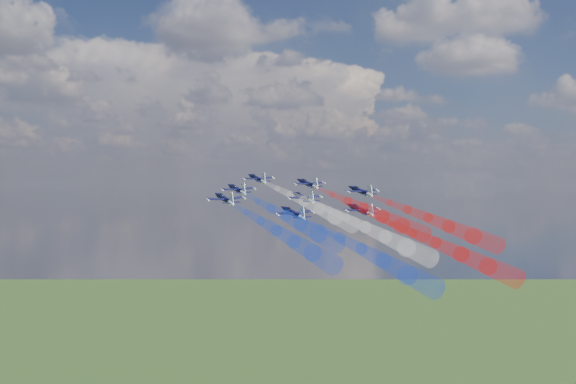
# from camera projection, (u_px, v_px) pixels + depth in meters

# --- Properties ---
(jet_lead) EXTENTS (13.25, 13.97, 5.43)m
(jet_lead) POSITION_uv_depth(u_px,v_px,m) (257.00, 179.00, 168.61)
(jet_lead) COLOR black
(trail_lead) EXTENTS (25.06, 34.83, 12.17)m
(trail_lead) POSITION_uv_depth(u_px,v_px,m) (304.00, 201.00, 147.53)
(trail_lead) COLOR white
(jet_inner_left) EXTENTS (13.25, 13.97, 5.43)m
(jet_inner_left) POSITION_uv_depth(u_px,v_px,m) (237.00, 189.00, 155.07)
(jet_inner_left) COLOR black
(trail_inner_left) EXTENTS (25.06, 34.83, 12.17)m
(trail_inner_left) POSITION_uv_depth(u_px,v_px,m) (286.00, 216.00, 133.99)
(trail_inner_left) COLOR #1739C7
(jet_inner_right) EXTENTS (13.25, 13.97, 5.43)m
(jet_inner_right) POSITION_uv_depth(u_px,v_px,m) (308.00, 184.00, 162.01)
(jet_inner_right) COLOR black
(trail_inner_right) EXTENTS (25.06, 34.83, 12.17)m
(trail_inner_right) POSITION_uv_depth(u_px,v_px,m) (365.00, 208.00, 140.93)
(trail_inner_right) COLOR red
(jet_outer_left) EXTENTS (13.25, 13.97, 5.43)m
(jet_outer_left) POSITION_uv_depth(u_px,v_px,m) (225.00, 199.00, 141.01)
(jet_outer_left) COLOR black
(trail_outer_left) EXTENTS (25.06, 34.83, 12.17)m
(trail_outer_left) POSITION_uv_depth(u_px,v_px,m) (277.00, 230.00, 119.93)
(trail_outer_left) COLOR #1739C7
(jet_center_third) EXTENTS (13.25, 13.97, 5.43)m
(jet_center_third) POSITION_uv_depth(u_px,v_px,m) (303.00, 198.00, 149.34)
(jet_center_third) COLOR black
(trail_center_third) EXTENTS (25.06, 34.83, 12.17)m
(trail_center_third) POSITION_uv_depth(u_px,v_px,m) (365.00, 227.00, 128.26)
(trail_center_third) COLOR white
(jet_outer_right) EXTENTS (13.25, 13.97, 5.43)m
(jet_outer_right) POSITION_uv_depth(u_px,v_px,m) (361.00, 191.00, 157.50)
(jet_outer_right) COLOR black
(trail_outer_right) EXTENTS (25.06, 34.83, 12.17)m
(trail_outer_right) POSITION_uv_depth(u_px,v_px,m) (428.00, 218.00, 136.43)
(trail_outer_right) COLOR red
(jet_rear_left) EXTENTS (13.25, 13.97, 5.43)m
(jet_rear_left) POSITION_uv_depth(u_px,v_px,m) (293.00, 213.00, 135.24)
(jet_rear_left) COLOR black
(trail_rear_left) EXTENTS (25.06, 34.83, 12.17)m
(trail_rear_left) POSITION_uv_depth(u_px,v_px,m) (361.00, 249.00, 114.17)
(trail_rear_left) COLOR #1739C7
(jet_rear_right) EXTENTS (13.25, 13.97, 5.43)m
(jet_rear_right) POSITION_uv_depth(u_px,v_px,m) (360.00, 210.00, 142.68)
(jet_rear_right) COLOR black
(trail_rear_right) EXTENTS (25.06, 34.83, 12.17)m
(trail_rear_right) POSITION_uv_depth(u_px,v_px,m) (435.00, 243.00, 121.61)
(trail_rear_right) COLOR red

